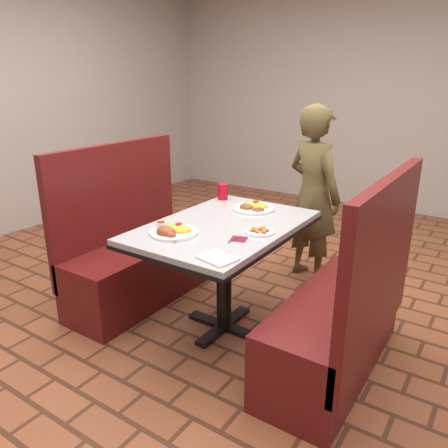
{
  "coord_description": "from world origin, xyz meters",
  "views": [
    {
      "loc": [
        1.44,
        -2.15,
        1.63
      ],
      "look_at": [
        0.0,
        0.0,
        0.75
      ],
      "focal_mm": 35.0,
      "sensor_mm": 36.0,
      "label": 1
    }
  ],
  "objects_px": {
    "dining_table": "(224,238)",
    "diner_person": "(313,195)",
    "near_dinner_plate": "(173,229)",
    "far_dinner_plate": "(254,206)",
    "plantain_plate": "(260,231)",
    "booth_bench_left": "(136,258)",
    "red_tumbler": "(223,192)",
    "booth_bench_right": "(342,320)"
  },
  "relations": [
    {
      "from": "booth_bench_left",
      "to": "far_dinner_plate",
      "type": "distance_m",
      "value": 0.99
    },
    {
      "from": "dining_table",
      "to": "diner_person",
      "type": "relative_size",
      "value": 0.84
    },
    {
      "from": "plantain_plate",
      "to": "red_tumbler",
      "type": "relative_size",
      "value": 1.49
    },
    {
      "from": "dining_table",
      "to": "near_dinner_plate",
      "type": "distance_m",
      "value": 0.37
    },
    {
      "from": "diner_person",
      "to": "near_dinner_plate",
      "type": "bearing_deg",
      "value": 100.23
    },
    {
      "from": "dining_table",
      "to": "booth_bench_right",
      "type": "height_order",
      "value": "booth_bench_right"
    },
    {
      "from": "diner_person",
      "to": "far_dinner_plate",
      "type": "xyz_separation_m",
      "value": [
        -0.15,
        -0.7,
        0.06
      ]
    },
    {
      "from": "diner_person",
      "to": "booth_bench_right",
      "type": "bearing_deg",
      "value": 143.47
    },
    {
      "from": "booth_bench_right",
      "to": "diner_person",
      "type": "bearing_deg",
      "value": 121.16
    },
    {
      "from": "dining_table",
      "to": "booth_bench_right",
      "type": "distance_m",
      "value": 0.86
    },
    {
      "from": "near_dinner_plate",
      "to": "red_tumbler",
      "type": "height_order",
      "value": "red_tumbler"
    },
    {
      "from": "diner_person",
      "to": "plantain_plate",
      "type": "xyz_separation_m",
      "value": [
        0.12,
        -1.09,
        0.04
      ]
    },
    {
      "from": "dining_table",
      "to": "diner_person",
      "type": "distance_m",
      "value": 1.09
    },
    {
      "from": "diner_person",
      "to": "red_tumbler",
      "type": "bearing_deg",
      "value": 73.3
    },
    {
      "from": "diner_person",
      "to": "far_dinner_plate",
      "type": "bearing_deg",
      "value": 100.16
    },
    {
      "from": "plantain_plate",
      "to": "diner_person",
      "type": "bearing_deg",
      "value": 96.13
    },
    {
      "from": "booth_bench_left",
      "to": "booth_bench_right",
      "type": "xyz_separation_m",
      "value": [
        1.6,
        0.0,
        0.0
      ]
    },
    {
      "from": "far_dinner_plate",
      "to": "red_tumbler",
      "type": "height_order",
      "value": "red_tumbler"
    },
    {
      "from": "booth_bench_left",
      "to": "far_dinner_plate",
      "type": "relative_size",
      "value": 4.21
    },
    {
      "from": "booth_bench_left",
      "to": "red_tumbler",
      "type": "distance_m",
      "value": 0.82
    },
    {
      "from": "booth_bench_right",
      "to": "plantain_plate",
      "type": "xyz_separation_m",
      "value": [
        -0.53,
        -0.02,
        0.43
      ]
    },
    {
      "from": "booth_bench_left",
      "to": "near_dinner_plate",
      "type": "xyz_separation_m",
      "value": [
        0.65,
        -0.32,
        0.45
      ]
    },
    {
      "from": "far_dinner_plate",
      "to": "plantain_plate",
      "type": "xyz_separation_m",
      "value": [
        0.27,
        -0.39,
        -0.02
      ]
    },
    {
      "from": "diner_person",
      "to": "near_dinner_plate",
      "type": "relative_size",
      "value": 5.09
    },
    {
      "from": "dining_table",
      "to": "plantain_plate",
      "type": "xyz_separation_m",
      "value": [
        0.27,
        -0.02,
        0.11
      ]
    },
    {
      "from": "near_dinner_plate",
      "to": "far_dinner_plate",
      "type": "height_order",
      "value": "near_dinner_plate"
    },
    {
      "from": "dining_table",
      "to": "near_dinner_plate",
      "type": "relative_size",
      "value": 4.29
    },
    {
      "from": "booth_bench_right",
      "to": "plantain_plate",
      "type": "bearing_deg",
      "value": -178.27
    },
    {
      "from": "red_tumbler",
      "to": "dining_table",
      "type": "bearing_deg",
      "value": -55.29
    },
    {
      "from": "diner_person",
      "to": "near_dinner_plate",
      "type": "xyz_separation_m",
      "value": [
        -0.3,
        -1.39,
        0.06
      ]
    },
    {
      "from": "far_dinner_plate",
      "to": "plantain_plate",
      "type": "height_order",
      "value": "far_dinner_plate"
    },
    {
      "from": "far_dinner_plate",
      "to": "booth_bench_right",
      "type": "bearing_deg",
      "value": -25.3
    },
    {
      "from": "booth_bench_left",
      "to": "diner_person",
      "type": "distance_m",
      "value": 1.48
    },
    {
      "from": "booth_bench_right",
      "to": "near_dinner_plate",
      "type": "distance_m",
      "value": 1.1
    },
    {
      "from": "dining_table",
      "to": "red_tumbler",
      "type": "bearing_deg",
      "value": 124.71
    },
    {
      "from": "far_dinner_plate",
      "to": "red_tumbler",
      "type": "xyz_separation_m",
      "value": [
        -0.33,
        0.1,
        0.03
      ]
    },
    {
      "from": "near_dinner_plate",
      "to": "booth_bench_left",
      "type": "bearing_deg",
      "value": 153.87
    },
    {
      "from": "dining_table",
      "to": "booth_bench_right",
      "type": "bearing_deg",
      "value": 0.0
    },
    {
      "from": "booth_bench_right",
      "to": "plantain_plate",
      "type": "relative_size",
      "value": 6.95
    },
    {
      "from": "dining_table",
      "to": "plantain_plate",
      "type": "bearing_deg",
      "value": -3.48
    },
    {
      "from": "far_dinner_plate",
      "to": "red_tumbler",
      "type": "distance_m",
      "value": 0.35
    },
    {
      "from": "diner_person",
      "to": "plantain_plate",
      "type": "relative_size",
      "value": 8.32
    }
  ]
}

